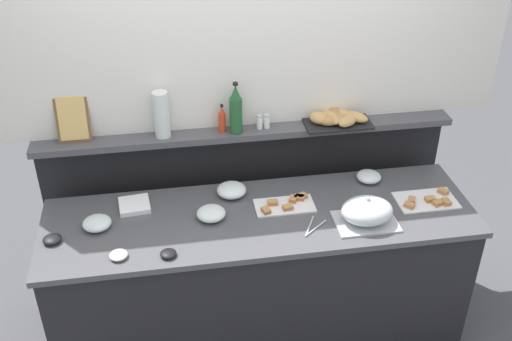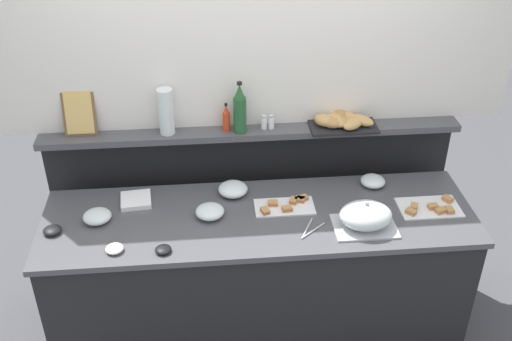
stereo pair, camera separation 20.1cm
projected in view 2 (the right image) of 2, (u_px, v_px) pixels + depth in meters
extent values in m
plane|color=#4C4C51|center=(251.00, 269.00, 4.40)|extent=(12.00, 12.00, 0.00)
cube|color=black|center=(259.00, 280.00, 3.66)|extent=(2.38, 0.67, 0.89)
cube|color=#4C4C51|center=(259.00, 218.00, 3.41)|extent=(2.42, 0.71, 0.03)
cube|color=black|center=(251.00, 208.00, 4.03)|extent=(2.51, 0.08, 1.19)
cube|color=#4C4C51|center=(252.00, 130.00, 3.66)|extent=(2.51, 0.22, 0.04)
cube|color=white|center=(250.00, 10.00, 3.34)|extent=(3.11, 0.08, 1.37)
cube|color=white|center=(429.00, 208.00, 3.46)|extent=(0.35, 0.21, 0.01)
cube|color=#B7844C|center=(414.00, 208.00, 3.44)|extent=(0.06, 0.07, 0.01)
cube|color=#D1664C|center=(414.00, 207.00, 3.43)|extent=(0.06, 0.07, 0.01)
cube|color=#B7844C|center=(414.00, 206.00, 3.43)|extent=(0.06, 0.07, 0.01)
cube|color=#B7844C|center=(449.00, 211.00, 3.41)|extent=(0.04, 0.06, 0.01)
cube|color=#D1664C|center=(449.00, 210.00, 3.41)|extent=(0.04, 0.06, 0.01)
cube|color=#B7844C|center=(450.00, 209.00, 3.40)|extent=(0.04, 0.06, 0.01)
cube|color=#B7844C|center=(411.00, 213.00, 3.40)|extent=(0.07, 0.07, 0.01)
cube|color=#D1664C|center=(411.00, 212.00, 3.39)|extent=(0.07, 0.07, 0.01)
cube|color=#B7844C|center=(411.00, 211.00, 3.39)|extent=(0.07, 0.07, 0.01)
cube|color=#B7844C|center=(447.00, 200.00, 3.50)|extent=(0.06, 0.07, 0.01)
cube|color=#D1664C|center=(448.00, 199.00, 3.50)|extent=(0.06, 0.07, 0.01)
cube|color=#B7844C|center=(448.00, 198.00, 3.49)|extent=(0.06, 0.07, 0.01)
cube|color=#B7844C|center=(433.00, 208.00, 3.44)|extent=(0.06, 0.04, 0.01)
cube|color=#D1664C|center=(433.00, 206.00, 3.44)|extent=(0.06, 0.04, 0.01)
cube|color=#B7844C|center=(433.00, 205.00, 3.43)|extent=(0.06, 0.04, 0.01)
cube|color=#B7844C|center=(440.00, 212.00, 3.41)|extent=(0.07, 0.06, 0.01)
cube|color=#D1664C|center=(441.00, 211.00, 3.40)|extent=(0.07, 0.06, 0.01)
cube|color=#B7844C|center=(441.00, 209.00, 3.40)|extent=(0.07, 0.06, 0.01)
cube|color=white|center=(284.00, 207.00, 3.46)|extent=(0.34, 0.17, 0.01)
cube|color=#B7844C|center=(273.00, 204.00, 3.47)|extent=(0.06, 0.04, 0.01)
cube|color=#B24738|center=(273.00, 203.00, 3.46)|extent=(0.06, 0.04, 0.01)
cube|color=#B7844C|center=(273.00, 202.00, 3.46)|extent=(0.06, 0.04, 0.01)
cube|color=#B7844C|center=(294.00, 202.00, 3.49)|extent=(0.06, 0.07, 0.01)
cube|color=#B24738|center=(294.00, 201.00, 3.48)|extent=(0.06, 0.07, 0.01)
cube|color=#B7844C|center=(294.00, 199.00, 3.48)|extent=(0.06, 0.07, 0.01)
cube|color=#B7844C|center=(265.00, 212.00, 3.41)|extent=(0.05, 0.07, 0.01)
cube|color=#B24738|center=(265.00, 211.00, 3.40)|extent=(0.05, 0.07, 0.01)
cube|color=#B7844C|center=(265.00, 210.00, 3.40)|extent=(0.05, 0.07, 0.01)
cube|color=#B7844C|center=(287.00, 210.00, 3.42)|extent=(0.06, 0.05, 0.01)
cube|color=#B24738|center=(287.00, 209.00, 3.42)|extent=(0.06, 0.05, 0.01)
cube|color=#B7844C|center=(287.00, 208.00, 3.41)|extent=(0.06, 0.05, 0.01)
cube|color=#B7844C|center=(300.00, 201.00, 3.50)|extent=(0.07, 0.06, 0.01)
cube|color=#B24738|center=(300.00, 199.00, 3.49)|extent=(0.07, 0.06, 0.01)
cube|color=#B7844C|center=(300.00, 198.00, 3.49)|extent=(0.07, 0.06, 0.01)
cube|color=#B7844C|center=(303.00, 199.00, 3.51)|extent=(0.07, 0.06, 0.01)
cube|color=#B24738|center=(303.00, 198.00, 3.51)|extent=(0.07, 0.06, 0.01)
cube|color=#B7844C|center=(303.00, 197.00, 3.50)|extent=(0.07, 0.06, 0.01)
cube|color=#B7BABF|center=(364.00, 226.00, 3.31)|extent=(0.34, 0.24, 0.01)
ellipsoid|color=silver|center=(366.00, 215.00, 3.27)|extent=(0.28, 0.23, 0.14)
sphere|color=#B7BABF|center=(367.00, 203.00, 3.23)|extent=(0.02, 0.02, 0.02)
ellipsoid|color=silver|center=(210.00, 211.00, 3.38)|extent=(0.16, 0.16, 0.06)
ellipsoid|color=#599959|center=(210.00, 213.00, 3.39)|extent=(0.13, 0.13, 0.04)
ellipsoid|color=silver|center=(233.00, 189.00, 3.56)|extent=(0.17, 0.17, 0.07)
ellipsoid|color=#E5CC66|center=(233.00, 191.00, 3.57)|extent=(0.13, 0.13, 0.04)
ellipsoid|color=silver|center=(373.00, 181.00, 3.64)|extent=(0.15, 0.15, 0.06)
ellipsoid|color=white|center=(373.00, 183.00, 3.65)|extent=(0.11, 0.11, 0.04)
ellipsoid|color=silver|center=(97.00, 216.00, 3.34)|extent=(0.16, 0.16, 0.06)
ellipsoid|color=#599959|center=(97.00, 218.00, 3.35)|extent=(0.12, 0.12, 0.04)
ellipsoid|color=silver|center=(114.00, 249.00, 3.13)|extent=(0.09, 0.09, 0.03)
ellipsoid|color=black|center=(163.00, 250.00, 3.13)|extent=(0.08, 0.08, 0.03)
ellipsoid|color=black|center=(52.00, 230.00, 3.26)|extent=(0.10, 0.10, 0.03)
cylinder|color=#B7BABF|center=(307.00, 228.00, 3.30)|extent=(0.09, 0.17, 0.01)
cylinder|color=#B7BABF|center=(313.00, 231.00, 3.28)|extent=(0.15, 0.12, 0.01)
sphere|color=#B7BABF|center=(302.00, 238.00, 3.23)|extent=(0.01, 0.01, 0.01)
cube|color=white|center=(136.00, 200.00, 3.50)|extent=(0.19, 0.19, 0.03)
cylinder|color=red|center=(226.00, 122.00, 3.58)|extent=(0.04, 0.04, 0.12)
cone|color=red|center=(226.00, 109.00, 3.54)|extent=(0.04, 0.04, 0.04)
cylinder|color=black|center=(226.00, 105.00, 3.52)|extent=(0.02, 0.02, 0.02)
cylinder|color=#23562D|center=(240.00, 115.00, 3.54)|extent=(0.08, 0.08, 0.22)
cone|color=#23562D|center=(240.00, 91.00, 3.46)|extent=(0.06, 0.06, 0.08)
cylinder|color=black|center=(239.00, 83.00, 3.44)|extent=(0.03, 0.03, 0.02)
cylinder|color=white|center=(264.00, 123.00, 3.61)|extent=(0.03, 0.03, 0.08)
cylinder|color=#B7BABF|center=(264.00, 116.00, 3.59)|extent=(0.03, 0.03, 0.01)
cylinder|color=white|center=(271.00, 123.00, 3.61)|extent=(0.03, 0.03, 0.08)
cylinder|color=#B7BABF|center=(272.00, 116.00, 3.59)|extent=(0.03, 0.03, 0.01)
cube|color=black|center=(342.00, 124.00, 3.66)|extent=(0.40, 0.26, 0.02)
ellipsoid|color=tan|center=(362.00, 120.00, 3.63)|extent=(0.17, 0.17, 0.06)
ellipsoid|color=#B7844C|center=(332.00, 123.00, 3.60)|extent=(0.15, 0.13, 0.06)
ellipsoid|color=tan|center=(347.00, 117.00, 3.67)|extent=(0.14, 0.12, 0.06)
ellipsoid|color=tan|center=(334.00, 117.00, 3.66)|extent=(0.15, 0.15, 0.05)
ellipsoid|color=tan|center=(324.00, 120.00, 3.61)|extent=(0.15, 0.15, 0.07)
ellipsoid|color=tan|center=(337.00, 120.00, 3.62)|extent=(0.11, 0.17, 0.06)
ellipsoid|color=#AD7A47|center=(340.00, 116.00, 3.67)|extent=(0.12, 0.15, 0.06)
ellipsoid|color=#B7844C|center=(343.00, 122.00, 3.61)|extent=(0.18, 0.16, 0.06)
ellipsoid|color=tan|center=(353.00, 124.00, 3.59)|extent=(0.17, 0.16, 0.06)
cube|color=brown|center=(79.00, 112.00, 3.51)|extent=(0.19, 0.07, 0.28)
cube|color=#E0B766|center=(79.00, 113.00, 3.50)|extent=(0.16, 0.06, 0.25)
cylinder|color=silver|center=(166.00, 112.00, 3.51)|extent=(0.09, 0.09, 0.28)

